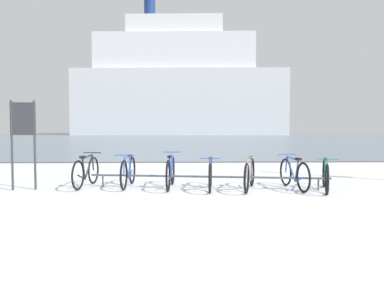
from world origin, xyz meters
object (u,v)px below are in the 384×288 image
(bicycle_2, at_px, (171,172))
(bicycle_0, at_px, (86,172))
(bicycle_3, at_px, (210,174))
(bicycle_6, at_px, (325,175))
(bicycle_5, at_px, (294,174))
(ferry_ship, at_px, (179,87))
(bicycle_4, at_px, (249,174))
(info_sign, at_px, (23,129))
(bicycle_1, at_px, (128,172))

(bicycle_2, bearing_deg, bicycle_0, 174.39)
(bicycle_3, bearing_deg, bicycle_6, -5.37)
(bicycle_3, xyz_separation_m, bicycle_5, (1.97, 0.01, 0.01))
(bicycle_2, relative_size, ferry_ship, 0.05)
(bicycle_4, relative_size, bicycle_6, 1.01)
(bicycle_0, distance_m, info_sign, 1.73)
(info_sign, bearing_deg, bicycle_5, -0.36)
(bicycle_1, distance_m, bicycle_4, 2.92)
(bicycle_6, relative_size, ferry_ship, 0.04)
(ferry_ship, bearing_deg, bicycle_2, -89.70)
(bicycle_5, bearing_deg, bicycle_4, -175.30)
(bicycle_2, xyz_separation_m, ferry_ship, (-0.32, 61.66, 8.68))
(bicycle_5, xyz_separation_m, info_sign, (-6.29, 0.04, 1.05))
(info_sign, height_order, ferry_ship, ferry_ship)
(bicycle_1, distance_m, bicycle_3, 2.02)
(bicycle_6, bearing_deg, ferry_ship, 93.57)
(ferry_ship, bearing_deg, bicycle_4, -88.01)
(bicycle_4, relative_size, info_sign, 0.82)
(bicycle_0, xyz_separation_m, bicycle_4, (3.89, -0.52, -0.01))
(bicycle_1, bearing_deg, ferry_ship, 89.33)
(bicycle_2, bearing_deg, info_sign, -176.70)
(bicycle_0, xyz_separation_m, info_sign, (-1.33, -0.40, 1.04))
(bicycle_4, bearing_deg, bicycle_0, 172.33)
(bicycle_3, xyz_separation_m, bicycle_4, (0.90, -0.08, 0.01))
(info_sign, bearing_deg, bicycle_1, 9.14)
(bicycle_4, height_order, info_sign, info_sign)
(bicycle_1, height_order, ferry_ship, ferry_ship)
(bicycle_2, relative_size, bicycle_4, 1.06)
(ferry_ship, bearing_deg, info_sign, -92.83)
(bicycle_3, height_order, info_sign, info_sign)
(bicycle_0, relative_size, bicycle_2, 0.93)
(bicycle_5, bearing_deg, ferry_ship, 92.98)
(bicycle_0, xyz_separation_m, ferry_ship, (1.74, 61.46, 8.69))
(info_sign, bearing_deg, bicycle_6, -2.41)
(bicycle_1, xyz_separation_m, info_sign, (-2.35, -0.38, 1.04))
(bicycle_0, height_order, bicycle_5, bicycle_0)
(bicycle_5, distance_m, ferry_ship, 62.58)
(bicycle_1, relative_size, ferry_ship, 0.04)
(bicycle_3, bearing_deg, bicycle_1, 167.88)
(bicycle_1, relative_size, bicycle_5, 1.02)
(bicycle_1, distance_m, bicycle_5, 3.96)
(bicycle_1, relative_size, bicycle_6, 1.02)
(bicycle_4, distance_m, info_sign, 5.33)
(ferry_ship, bearing_deg, bicycle_5, -87.02)
(bicycle_4, distance_m, bicycle_5, 1.07)
(bicycle_4, height_order, bicycle_5, bicycle_5)
(bicycle_6, bearing_deg, bicycle_4, 174.52)
(info_sign, relative_size, ferry_ship, 0.05)
(bicycle_0, relative_size, info_sign, 0.81)
(bicycle_2, xyz_separation_m, bicycle_6, (3.56, -0.49, -0.03))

